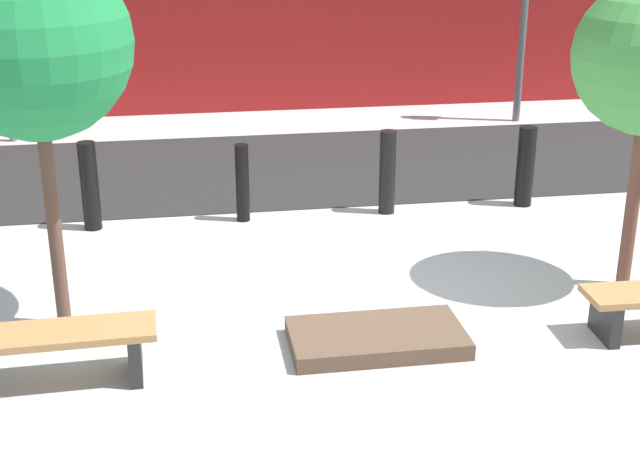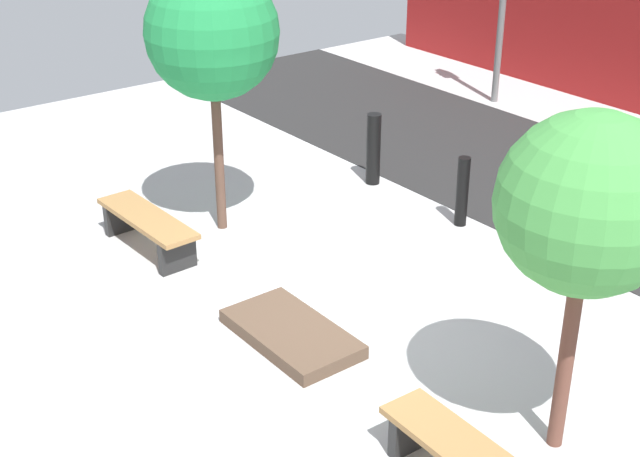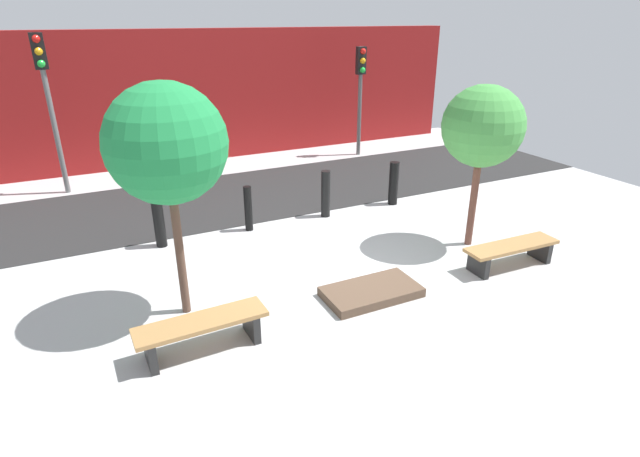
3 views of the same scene
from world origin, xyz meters
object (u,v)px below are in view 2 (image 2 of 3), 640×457
Objects in this scene: tree_behind_left_bench at (212,34)px; bollard_far_left at (373,149)px; planter_bed at (291,334)px; bollard_left at (462,192)px; bench_left at (148,226)px; tree_behind_right_bench at (588,205)px; bollard_center at (574,237)px.

tree_behind_left_bench is 3.21× the size of bollard_far_left.
bollard_left is at bearing 104.66° from planter_bed.
tree_behind_left_bench reaches higher than bench_left.
bollard_left is (1.74, 0.00, -0.05)m from bollard_far_left.
bollard_far_left reaches higher than bench_left.
planter_bed is 3.72m from tree_behind_left_bench.
bench_left is 5.80m from tree_behind_right_bench.
bollard_center is at bearing 75.34° from planter_bed.
planter_bed is 1.61× the size of bollard_left.
tree_behind_right_bench is at bearing -34.96° from bollard_left.
planter_bed is 1.46× the size of bollard_center.
bench_left is 0.51× the size of tree_behind_left_bench.
tree_behind_left_bench reaches higher than tree_behind_right_bench.
bollard_far_left reaches higher than bollard_center.
bollard_left is at bearing 180.00° from bollard_center.
bench_left reaches higher than planter_bed.
bollard_center is (3.49, 0.00, -0.01)m from bollard_far_left.
planter_bed is 0.50× the size of tree_behind_right_bench.
planter_bed is at bearing -75.34° from bollard_left.
bollard_far_left is at bearing 154.86° from tree_behind_right_bench.
bollard_far_left is (-5.30, 2.49, -1.73)m from tree_behind_right_bench.
bollard_far_left is 3.49m from bollard_center.
bollard_far_left is 1.01× the size of bollard_center.
planter_bed is 4.26m from bollard_far_left.
bollard_center is at bearing 34.96° from tree_behind_left_bench.
bollard_center is at bearing 126.12° from tree_behind_right_bench.
bench_left is at bearing -91.18° from bollard_far_left.
bollard_left reaches higher than planter_bed.
tree_behind_left_bench is at bearing 162.56° from planter_bed.
tree_behind_right_bench is 3.53m from bollard_center.
bench_left is 1.14× the size of planter_bed.
bollard_far_left is at bearing 180.00° from bollard_left.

